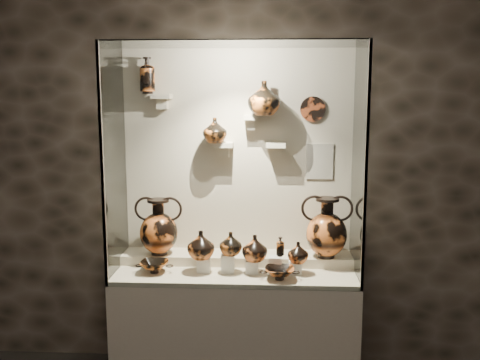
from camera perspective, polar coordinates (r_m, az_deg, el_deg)
name	(u,v)px	position (r m, az deg, el deg)	size (l,w,h in m)	color
wall_back	(238,157)	(3.99, -0.23, 2.45)	(5.00, 0.02, 3.20)	black
plinth	(235,327)	(4.01, -0.48, -15.40)	(1.70, 0.60, 0.80)	beige
front_tier	(235,272)	(3.86, -0.49, -9.78)	(1.68, 0.58, 0.03)	beige
rear_tier	(237,260)	(4.01, -0.34, -8.50)	(1.70, 0.25, 0.10)	beige
back_panel	(238,157)	(3.99, -0.23, 2.44)	(1.70, 0.03, 1.60)	beige
glass_front	(232,169)	(3.38, -0.82, 1.23)	(1.70, 0.01, 1.60)	white
glass_left	(114,162)	(3.82, -13.27, 1.90)	(0.01, 0.60, 1.60)	white
glass_right	(359,163)	(3.72, 12.61, 1.74)	(0.01, 0.60, 1.60)	white
glass_top	(235,44)	(3.66, -0.53, 14.32)	(1.70, 0.60, 0.01)	white
frame_post_left	(102,167)	(3.55, -14.48, 1.31)	(0.02, 0.02, 1.60)	gray
frame_post_right	(366,169)	(3.44, 13.30, 1.11)	(0.02, 0.02, 1.60)	gray
pedestal_a	(204,265)	(3.81, -3.89, -9.02)	(0.09, 0.09, 0.10)	silver
pedestal_b	(228,263)	(3.79, -1.30, -8.86)	(0.09, 0.09, 0.13)	silver
pedestal_c	(252,266)	(3.79, 1.30, -9.19)	(0.09, 0.09, 0.09)	silver
pedestal_d	(275,265)	(3.78, 3.75, -9.00)	(0.09, 0.09, 0.12)	silver
pedestal_e	(295,268)	(3.79, 5.89, -9.30)	(0.09, 0.09, 0.08)	silver
bracket_ul	(162,96)	(3.96, -8.37, 8.82)	(0.14, 0.12, 0.04)	beige
bracket_ca	(224,145)	(3.91, -1.76, 3.78)	(0.14, 0.12, 0.04)	beige
bracket_cb	(251,117)	(3.89, 1.18, 6.70)	(0.10, 0.12, 0.04)	beige
bracket_cc	(276,145)	(3.90, 3.83, 3.74)	(0.14, 0.12, 0.04)	beige
amphora_left	(159,227)	(3.96, -8.67, -4.93)	(0.33, 0.33, 0.42)	orange
amphora_right	(327,227)	(3.90, 9.23, -5.02)	(0.35, 0.35, 0.44)	orange
jug_a	(201,245)	(3.75, -4.19, -6.91)	(0.19, 0.19, 0.20)	orange
jug_b	(231,244)	(3.73, -1.00, -6.79)	(0.16, 0.16, 0.16)	#BB5D21
jug_c	(255,248)	(3.73, 1.58, -7.27)	(0.18, 0.18, 0.18)	orange
jug_e	(298,252)	(3.74, 6.21, -7.70)	(0.14, 0.14, 0.15)	orange
lekythos_small	(280,245)	(3.75, 4.31, -6.96)	(0.07, 0.07, 0.15)	#BB5D21
kylix_left	(154,266)	(3.83, -9.11, -9.01)	(0.25, 0.21, 0.10)	#BB5D21
kylix_right	(280,272)	(3.66, 4.25, -9.77)	(0.26, 0.22, 0.10)	orange
lekythos_tall	(147,73)	(3.97, -9.86, 11.17)	(0.12, 0.12, 0.29)	orange
ovoid_vase_a	(215,130)	(3.87, -2.70, 5.32)	(0.17, 0.17, 0.18)	#BB5D21
ovoid_vase_b	(264,98)	(3.82, 2.58, 8.72)	(0.23, 0.23, 0.24)	#BB5D21
wall_plate	(313,109)	(3.94, 7.77, 7.51)	(0.18, 0.18, 0.02)	#963E1D
info_placard	(320,161)	(3.98, 8.49, 1.98)	(0.20, 0.01, 0.26)	beige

